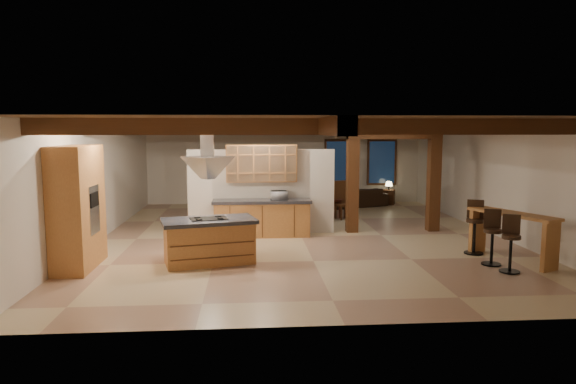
# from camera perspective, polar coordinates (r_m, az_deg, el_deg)

# --- Properties ---
(ground) EXTENTS (12.00, 12.00, 0.00)m
(ground) POSITION_cam_1_polar(r_m,az_deg,el_deg) (13.13, 1.50, -4.95)
(ground) COLOR tan
(ground) RESTS_ON ground
(room_walls) EXTENTS (12.00, 12.00, 12.00)m
(room_walls) POSITION_cam_1_polar(r_m,az_deg,el_deg) (12.88, 1.53, 2.82)
(room_walls) COLOR beige
(room_walls) RESTS_ON ground
(ceiling_beams) EXTENTS (10.00, 12.00, 0.28)m
(ceiling_beams) POSITION_cam_1_polar(r_m,az_deg,el_deg) (12.85, 1.54, 7.18)
(ceiling_beams) COLOR #3E240F
(ceiling_beams) RESTS_ON room_walls
(timber_posts) EXTENTS (2.50, 0.30, 2.90)m
(timber_posts) POSITION_cam_1_polar(r_m,az_deg,el_deg) (13.85, 11.67, 2.90)
(timber_posts) COLOR #3E240F
(timber_posts) RESTS_ON ground
(partition_wall) EXTENTS (3.80, 0.18, 2.20)m
(partition_wall) POSITION_cam_1_polar(r_m,az_deg,el_deg) (13.39, -2.96, 0.04)
(partition_wall) COLOR beige
(partition_wall) RESTS_ON ground
(pantry_cabinet) EXTENTS (0.67, 1.60, 2.40)m
(pantry_cabinet) POSITION_cam_1_polar(r_m,az_deg,el_deg) (10.83, -22.34, -1.59)
(pantry_cabinet) COLOR #AB6F37
(pantry_cabinet) RESTS_ON ground
(back_counter) EXTENTS (2.50, 0.66, 0.94)m
(back_counter) POSITION_cam_1_polar(r_m,az_deg,el_deg) (13.09, -2.91, -2.88)
(back_counter) COLOR #AB6F37
(back_counter) RESTS_ON ground
(upper_display_cabinet) EXTENTS (1.80, 0.36, 0.95)m
(upper_display_cabinet) POSITION_cam_1_polar(r_m,az_deg,el_deg) (13.13, -2.96, 3.19)
(upper_display_cabinet) COLOR #AB6F37
(upper_display_cabinet) RESTS_ON partition_wall
(range_hood) EXTENTS (1.10, 1.10, 1.40)m
(range_hood) POSITION_cam_1_polar(r_m,az_deg,el_deg) (10.41, -8.89, 1.76)
(range_hood) COLOR silver
(range_hood) RESTS_ON room_walls
(back_windows) EXTENTS (2.70, 0.07, 1.70)m
(back_windows) POSITION_cam_1_polar(r_m,az_deg,el_deg) (19.20, 8.06, 3.28)
(back_windows) COLOR #3E240F
(back_windows) RESTS_ON room_walls
(framed_art) EXTENTS (0.65, 0.05, 0.85)m
(framed_art) POSITION_cam_1_polar(r_m,az_deg,el_deg) (18.75, -4.91, 3.85)
(framed_art) COLOR #3E240F
(framed_art) RESTS_ON room_walls
(recessed_cans) EXTENTS (3.16, 2.46, 0.03)m
(recessed_cans) POSITION_cam_1_polar(r_m,az_deg,el_deg) (10.92, -10.85, 7.67)
(recessed_cans) COLOR silver
(recessed_cans) RESTS_ON room_walls
(kitchen_island) EXTENTS (2.04, 1.41, 0.93)m
(kitchen_island) POSITION_cam_1_polar(r_m,az_deg,el_deg) (10.61, -8.75, -5.35)
(kitchen_island) COLOR #AB6F37
(kitchen_island) RESTS_ON ground
(dining_table) EXTENTS (1.78, 1.10, 0.60)m
(dining_table) POSITION_cam_1_polar(r_m,az_deg,el_deg) (15.93, 2.79, -1.75)
(dining_table) COLOR #3D190F
(dining_table) RESTS_ON ground
(sofa) EXTENTS (2.34, 1.59, 0.64)m
(sofa) POSITION_cam_1_polar(r_m,az_deg,el_deg) (18.29, 7.60, -0.61)
(sofa) COLOR black
(sofa) RESTS_ON ground
(microwave) EXTENTS (0.44, 0.33, 0.22)m
(microwave) POSITION_cam_1_polar(r_m,az_deg,el_deg) (13.02, -1.00, -0.36)
(microwave) COLOR silver
(microwave) RESTS_ON back_counter
(bar_counter) EXTENTS (1.24, 1.97, 1.02)m
(bar_counter) POSITION_cam_1_polar(r_m,az_deg,el_deg) (11.54, 23.62, -3.73)
(bar_counter) COLOR #AB6F37
(bar_counter) RESTS_ON ground
(side_table) EXTENTS (0.55, 0.55, 0.53)m
(side_table) POSITION_cam_1_polar(r_m,az_deg,el_deg) (19.06, 11.11, -0.54)
(side_table) COLOR #3E240F
(side_table) RESTS_ON ground
(table_lamp) EXTENTS (0.26, 0.26, 0.31)m
(table_lamp) POSITION_cam_1_polar(r_m,az_deg,el_deg) (19.01, 11.15, 0.89)
(table_lamp) COLOR black
(table_lamp) RESTS_ON side_table
(bar_stool_a) EXTENTS (0.41, 0.42, 1.09)m
(bar_stool_a) POSITION_cam_1_polar(r_m,az_deg,el_deg) (10.68, 23.51, -5.26)
(bar_stool_a) COLOR black
(bar_stool_a) RESTS_ON ground
(bar_stool_b) EXTENTS (0.41, 0.42, 1.11)m
(bar_stool_b) POSITION_cam_1_polar(r_m,az_deg,el_deg) (11.12, 21.74, -4.68)
(bar_stool_b) COLOR black
(bar_stool_b) RESTS_ON ground
(bar_stool_c) EXTENTS (0.44, 0.45, 1.17)m
(bar_stool_c) POSITION_cam_1_polar(r_m,az_deg,el_deg) (11.96, 20.03, -3.66)
(bar_stool_c) COLOR black
(bar_stool_c) RESTS_ON ground
(dining_chairs) EXTENTS (2.28, 2.28, 1.16)m
(dining_chairs) POSITION_cam_1_polar(r_m,az_deg,el_deg) (15.88, 2.80, -0.72)
(dining_chairs) COLOR #3E240F
(dining_chairs) RESTS_ON ground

